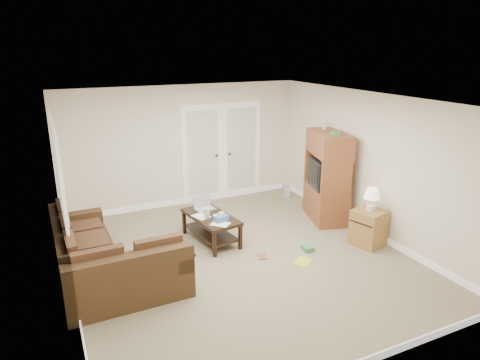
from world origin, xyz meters
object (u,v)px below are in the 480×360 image
sectional_sofa (102,262)px  tv_armoire (327,176)px  coffee_table (211,227)px  side_cabinet (369,224)px

sectional_sofa → tv_armoire: size_ratio=1.35×
sectional_sofa → coffee_table: coffee_table is taller
sectional_sofa → coffee_table: 1.97m
sectional_sofa → tv_armoire: bearing=6.4°
sectional_sofa → side_cabinet: side_cabinet is taller
side_cabinet → coffee_table: bearing=136.1°
side_cabinet → tv_armoire: bearing=73.4°
coffee_table → side_cabinet: side_cabinet is taller
coffee_table → side_cabinet: bearing=-36.7°
tv_armoire → side_cabinet: (-0.02, -1.25, -0.50)m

